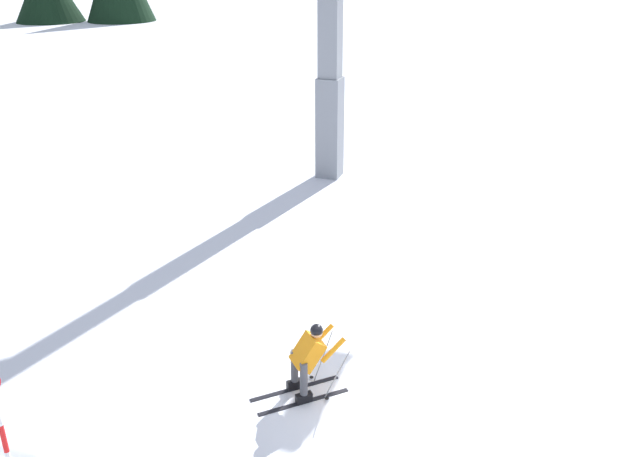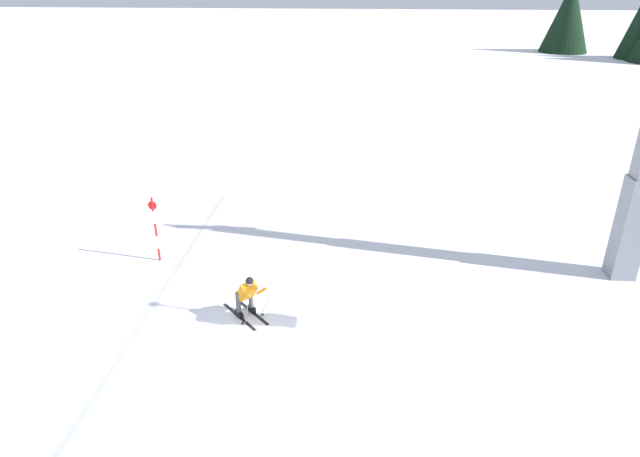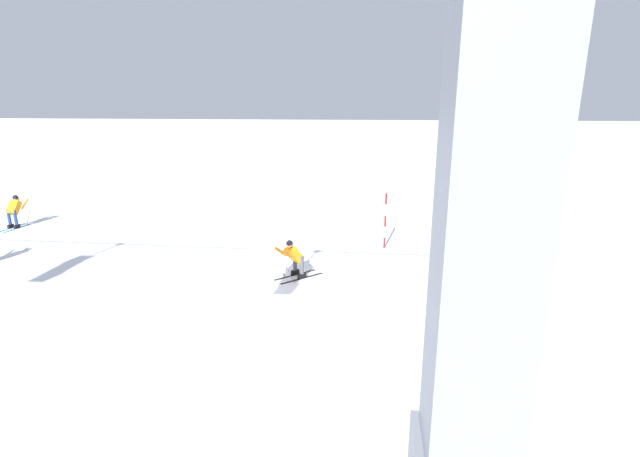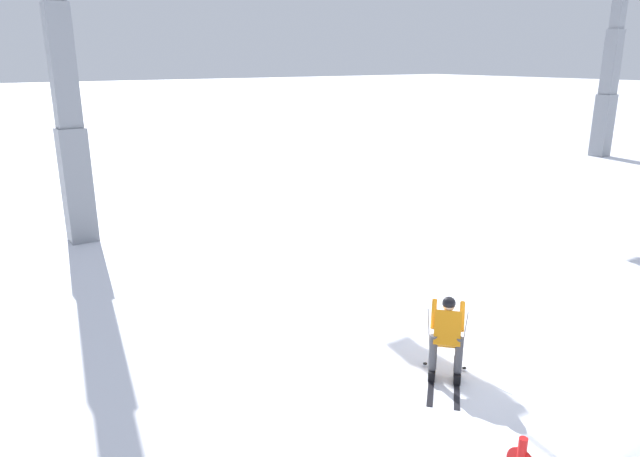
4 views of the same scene
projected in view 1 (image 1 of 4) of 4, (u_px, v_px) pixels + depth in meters
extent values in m
plane|color=white|center=(369.00, 391.00, 11.42)|extent=(260.00, 260.00, 0.00)
cube|color=black|center=(295.00, 388.00, 11.47)|extent=(1.25, 1.17, 0.01)
cube|color=black|center=(295.00, 384.00, 11.44)|extent=(0.28, 0.27, 0.16)
cylinder|color=#4C4C51|center=(294.00, 366.00, 11.29)|extent=(0.13, 0.13, 0.60)
cube|color=black|center=(304.00, 402.00, 11.14)|extent=(1.25, 1.17, 0.01)
cube|color=black|center=(304.00, 398.00, 11.11)|extent=(0.28, 0.27, 0.16)
cylinder|color=#4C4C51|center=(304.00, 379.00, 10.95)|extent=(0.13, 0.13, 0.60)
cube|color=orange|center=(308.00, 352.00, 11.04)|extent=(0.68, 0.67, 0.60)
sphere|color=beige|center=(317.00, 332.00, 10.96)|extent=(0.20, 0.20, 0.20)
sphere|color=black|center=(317.00, 330.00, 10.95)|extent=(0.22, 0.22, 0.22)
cylinder|color=orange|center=(322.00, 336.00, 11.34)|extent=(0.39, 0.37, 0.40)
cylinder|color=gray|center=(322.00, 360.00, 11.59)|extent=(0.28, 0.43, 1.01)
cylinder|color=black|center=(312.00, 377.00, 11.70)|extent=(0.07, 0.07, 0.01)
cylinder|color=orange|center=(333.00, 350.00, 10.95)|extent=(0.39, 0.37, 0.40)
cylinder|color=gray|center=(335.00, 378.00, 11.13)|extent=(0.44, 0.25, 1.01)
cylinder|color=black|center=(327.00, 398.00, 11.16)|extent=(0.07, 0.07, 0.01)
cube|color=gray|center=(330.00, 128.00, 21.21)|extent=(0.74, 0.74, 3.19)
cube|color=gray|center=(330.00, 24.00, 19.94)|extent=(0.62, 0.62, 3.19)
cylinder|color=red|center=(4.00, 438.00, 8.74)|extent=(0.07, 0.07, 0.44)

